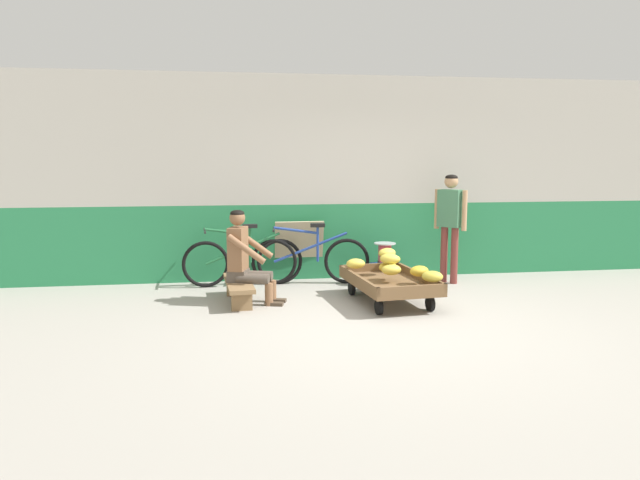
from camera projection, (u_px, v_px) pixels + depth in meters
name	position (u px, v px, depth m)	size (l,w,h in m)	color
ground_plane	(388.00, 327.00, 6.19)	(80.00, 80.00, 0.00)	#A39E93
back_wall	(342.00, 178.00, 8.66)	(16.00, 0.30, 2.93)	#287F4C
banana_cart	(389.00, 283.00, 7.20)	(0.99, 1.52, 0.36)	brown
banana_pile	(394.00, 265.00, 7.26)	(0.96, 1.40, 0.26)	gold
low_bench	(239.00, 287.00, 7.21)	(0.38, 1.12, 0.27)	olive
vendor_seated	(245.00, 257.00, 7.15)	(0.73, 0.59, 1.14)	brown
plastic_crate	(384.00, 274.00, 8.22)	(0.36, 0.28, 0.30)	#234CA8
weighing_scale	(385.00, 253.00, 8.17)	(0.30, 0.30, 0.29)	#28282D
bicycle_near_left	(243.00, 261.00, 8.14)	(1.66, 0.48, 0.86)	black
bicycle_far_left	(310.00, 259.00, 8.26)	(1.66, 0.48, 0.86)	black
sign_board	(299.00, 250.00, 8.54)	(0.70, 0.28, 0.87)	#C6B289
customer_adult	(450.00, 216.00, 8.25)	(0.36, 0.38, 1.53)	brown
shopping_bag	(404.00, 283.00, 7.80)	(0.18, 0.12, 0.24)	#D13D4C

